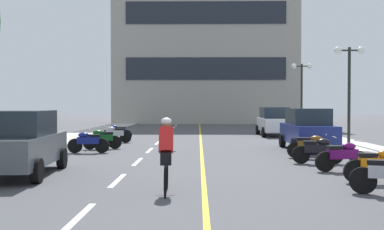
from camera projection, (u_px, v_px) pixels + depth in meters
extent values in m
plane|color=#47474C|center=(196.00, 145.00, 23.24)|extent=(140.00, 140.00, 0.00)
cube|color=#B7B2A8|center=(68.00, 139.00, 26.33)|extent=(2.40, 72.00, 0.12)
cube|color=#B7B2A8|center=(325.00, 139.00, 26.14)|extent=(2.40, 72.00, 0.12)
cube|color=silver|center=(79.00, 217.00, 8.27)|extent=(0.14, 2.20, 0.01)
cube|color=silver|center=(118.00, 180.00, 12.27)|extent=(0.14, 2.20, 0.01)
cube|color=silver|center=(138.00, 162.00, 16.26)|extent=(0.14, 2.20, 0.01)
cube|color=silver|center=(150.00, 150.00, 20.26)|extent=(0.14, 2.20, 0.01)
cube|color=silver|center=(158.00, 143.00, 24.26)|extent=(0.14, 2.20, 0.01)
cube|color=silver|center=(163.00, 137.00, 28.26)|extent=(0.14, 2.20, 0.01)
cube|color=silver|center=(168.00, 133.00, 32.26)|extent=(0.14, 2.20, 0.01)
cube|color=silver|center=(171.00, 130.00, 36.26)|extent=(0.14, 2.20, 0.01)
cube|color=silver|center=(174.00, 128.00, 40.26)|extent=(0.14, 2.20, 0.01)
cube|color=silver|center=(176.00, 125.00, 44.25)|extent=(0.14, 2.20, 0.01)
cube|color=silver|center=(178.00, 124.00, 48.25)|extent=(0.14, 2.20, 0.01)
cube|color=gold|center=(201.00, 140.00, 26.23)|extent=(0.12, 66.00, 0.01)
cube|color=#9E998E|center=(205.00, 37.00, 50.89)|extent=(19.18, 7.77, 18.71)
cube|color=#1E232D|center=(206.00, 69.00, 47.04)|extent=(16.11, 0.10, 2.24)
cube|color=#1E232D|center=(206.00, 13.00, 46.91)|extent=(16.11, 0.10, 2.24)
cylinder|color=black|center=(349.00, 95.00, 22.31)|extent=(0.14, 0.14, 4.60)
cylinder|color=black|center=(349.00, 50.00, 22.26)|extent=(1.10, 0.08, 0.08)
sphere|color=white|center=(338.00, 50.00, 22.27)|extent=(0.36, 0.36, 0.36)
sphere|color=white|center=(361.00, 50.00, 22.25)|extent=(0.36, 0.36, 0.36)
cylinder|color=black|center=(302.00, 98.00, 32.73)|extent=(0.14, 0.14, 4.70)
cylinder|color=black|center=(302.00, 66.00, 32.68)|extent=(1.10, 0.08, 0.08)
sphere|color=white|center=(294.00, 66.00, 32.68)|extent=(0.36, 0.36, 0.36)
sphere|color=white|center=(310.00, 66.00, 32.67)|extent=(0.36, 0.36, 0.36)
cylinder|color=black|center=(6.00, 158.00, 14.46)|extent=(0.26, 0.65, 0.64)
cylinder|color=black|center=(62.00, 158.00, 14.55)|extent=(0.26, 0.65, 0.64)
cylinder|color=black|center=(37.00, 171.00, 11.76)|extent=(0.26, 0.65, 0.64)
cube|color=#4C5156|center=(20.00, 150.00, 13.10)|extent=(1.97, 4.30, 0.80)
cube|color=#1E2833|center=(20.00, 123.00, 13.08)|extent=(1.70, 2.30, 0.70)
cylinder|color=black|center=(282.00, 140.00, 21.78)|extent=(0.22, 0.64, 0.64)
cylinder|color=black|center=(319.00, 140.00, 21.76)|extent=(0.22, 0.64, 0.64)
cylinder|color=black|center=(295.00, 146.00, 18.98)|extent=(0.22, 0.64, 0.64)
cylinder|color=black|center=(337.00, 146.00, 18.96)|extent=(0.22, 0.64, 0.64)
cube|color=navy|center=(308.00, 134.00, 20.36)|extent=(1.71, 4.20, 0.80)
cube|color=#1E2833|center=(308.00, 116.00, 20.34)|extent=(1.56, 2.20, 0.70)
cylinder|color=black|center=(258.00, 130.00, 31.06)|extent=(0.22, 0.64, 0.64)
cylinder|color=black|center=(283.00, 130.00, 31.04)|extent=(0.22, 0.64, 0.64)
cylinder|color=black|center=(264.00, 132.00, 28.26)|extent=(0.22, 0.64, 0.64)
cylinder|color=black|center=(292.00, 132.00, 28.24)|extent=(0.22, 0.64, 0.64)
cube|color=silver|center=(274.00, 125.00, 29.64)|extent=(1.72, 4.21, 0.80)
cube|color=#1E2833|center=(274.00, 113.00, 29.63)|extent=(1.57, 2.21, 0.70)
cylinder|color=black|center=(363.00, 181.00, 10.38)|extent=(0.60, 0.27, 0.60)
cube|color=black|center=(378.00, 162.00, 10.28)|extent=(0.49, 0.36, 0.10)
cylinder|color=black|center=(356.00, 172.00, 11.78)|extent=(0.60, 0.12, 0.60)
cube|color=orange|center=(378.00, 163.00, 11.75)|extent=(0.91, 0.32, 0.28)
cube|color=black|center=(368.00, 155.00, 11.76)|extent=(0.45, 0.26, 0.10)
cylinder|color=black|center=(359.00, 161.00, 13.98)|extent=(0.61, 0.21, 0.60)
cylinder|color=black|center=(325.00, 162.00, 13.79)|extent=(0.61, 0.21, 0.60)
cube|color=#590C59|center=(342.00, 154.00, 13.88)|extent=(0.94, 0.44, 0.28)
ellipsoid|color=#590C59|center=(349.00, 146.00, 13.91)|extent=(0.48, 0.32, 0.22)
cube|color=black|center=(335.00, 147.00, 13.83)|extent=(0.48, 0.32, 0.10)
cylinder|color=silver|center=(360.00, 141.00, 13.96)|extent=(0.14, 0.60, 0.03)
cylinder|color=black|center=(334.00, 155.00, 15.60)|extent=(0.61, 0.15, 0.60)
cylinder|color=black|center=(301.00, 155.00, 15.71)|extent=(0.61, 0.15, 0.60)
cube|color=black|center=(318.00, 148.00, 15.65)|extent=(0.92, 0.36, 0.28)
ellipsoid|color=black|center=(324.00, 142.00, 15.62)|extent=(0.46, 0.28, 0.22)
cube|color=black|center=(310.00, 142.00, 15.67)|extent=(0.46, 0.28, 0.10)
cylinder|color=silver|center=(335.00, 137.00, 15.58)|extent=(0.08, 0.60, 0.03)
cylinder|color=black|center=(326.00, 151.00, 17.01)|extent=(0.60, 0.27, 0.60)
cylinder|color=black|center=(295.00, 150.00, 17.35)|extent=(0.60, 0.27, 0.60)
cube|color=brown|center=(311.00, 144.00, 17.17)|extent=(0.94, 0.53, 0.28)
ellipsoid|color=brown|center=(316.00, 139.00, 17.11)|extent=(0.49, 0.36, 0.22)
cube|color=black|center=(304.00, 139.00, 17.25)|extent=(0.49, 0.36, 0.10)
cylinder|color=silver|center=(326.00, 134.00, 17.00)|extent=(0.20, 0.58, 0.03)
cylinder|color=black|center=(75.00, 146.00, 19.10)|extent=(0.60, 0.13, 0.60)
cylinder|color=black|center=(102.00, 146.00, 19.14)|extent=(0.60, 0.13, 0.60)
cube|color=navy|center=(88.00, 140.00, 19.12)|extent=(0.91, 0.32, 0.28)
ellipsoid|color=navy|center=(84.00, 135.00, 19.10)|extent=(0.45, 0.26, 0.22)
cube|color=black|center=(95.00, 136.00, 19.12)|extent=(0.45, 0.26, 0.10)
cylinder|color=silver|center=(75.00, 131.00, 19.09)|extent=(0.06, 0.60, 0.03)
cylinder|color=black|center=(90.00, 143.00, 20.61)|extent=(0.60, 0.27, 0.60)
cylinder|color=black|center=(115.00, 142.00, 20.92)|extent=(0.60, 0.27, 0.60)
cube|color=#0C4C19|center=(102.00, 138.00, 20.76)|extent=(0.94, 0.53, 0.28)
ellipsoid|color=#0C4C19|center=(98.00, 133.00, 20.70)|extent=(0.49, 0.36, 0.22)
cube|color=black|center=(108.00, 133.00, 20.83)|extent=(0.49, 0.36, 0.10)
cylinder|color=silver|center=(90.00, 129.00, 20.60)|extent=(0.21, 0.58, 0.03)
cylinder|color=black|center=(104.00, 137.00, 24.06)|extent=(0.61, 0.21, 0.60)
cylinder|color=black|center=(126.00, 137.00, 24.25)|extent=(0.61, 0.21, 0.60)
cube|color=#B2B2B7|center=(115.00, 133.00, 24.15)|extent=(0.94, 0.44, 0.28)
ellipsoid|color=#B2B2B7|center=(111.00, 129.00, 24.11)|extent=(0.48, 0.32, 0.22)
cube|color=black|center=(120.00, 129.00, 24.19)|extent=(0.48, 0.32, 0.10)
cylinder|color=silver|center=(104.00, 126.00, 24.05)|extent=(0.14, 0.60, 0.03)
cylinder|color=black|center=(107.00, 135.00, 25.96)|extent=(0.61, 0.18, 0.60)
cylinder|color=black|center=(127.00, 135.00, 25.79)|extent=(0.61, 0.18, 0.60)
cube|color=navy|center=(117.00, 131.00, 25.87)|extent=(0.93, 0.40, 0.28)
ellipsoid|color=navy|center=(113.00, 127.00, 25.89)|extent=(0.47, 0.30, 0.22)
cube|color=black|center=(121.00, 127.00, 25.83)|extent=(0.47, 0.30, 0.10)
cylinder|color=silver|center=(107.00, 124.00, 25.94)|extent=(0.11, 0.60, 0.03)
torus|color=black|center=(167.00, 174.00, 11.08)|extent=(0.06, 0.72, 0.72)
torus|color=black|center=(165.00, 181.00, 10.03)|extent=(0.06, 0.72, 0.72)
cylinder|color=blue|center=(166.00, 164.00, 10.52)|extent=(0.07, 0.95, 0.04)
cube|color=black|center=(166.00, 155.00, 10.37)|extent=(0.11, 0.20, 0.06)
cylinder|color=blue|center=(167.00, 151.00, 10.97)|extent=(0.42, 0.04, 0.03)
cube|color=black|center=(166.00, 158.00, 10.42)|extent=(0.25, 0.37, 0.28)
cube|color=red|center=(166.00, 140.00, 10.56)|extent=(0.33, 0.46, 0.61)
sphere|color=#8C6647|center=(166.00, 124.00, 10.68)|extent=(0.20, 0.20, 0.20)
ellipsoid|color=white|center=(166.00, 121.00, 10.68)|extent=(0.24, 0.26, 0.16)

